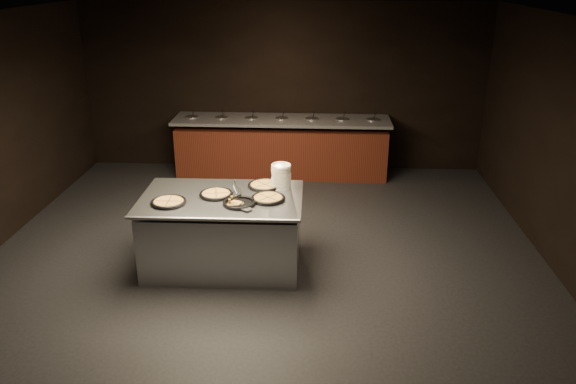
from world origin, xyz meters
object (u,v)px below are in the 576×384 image
plate_stack (281,177)px  pan_veggie_whole (169,202)px  pan_cheese_whole (216,194)px  serving_counter (223,233)px

plate_stack → pan_veggie_whole: plate_stack is taller
plate_stack → pan_veggie_whole: 1.37m
pan_cheese_whole → pan_veggie_whole: bearing=-151.5°
serving_counter → pan_cheese_whole: size_ratio=4.84×
serving_counter → plate_stack: bearing=24.8°
pan_veggie_whole → pan_cheese_whole: size_ratio=1.02×
serving_counter → pan_veggie_whole: 0.78m
pan_veggie_whole → plate_stack: bearing=24.2°
plate_stack → pan_veggie_whole: size_ratio=0.73×
plate_stack → pan_cheese_whole: bearing=-158.9°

